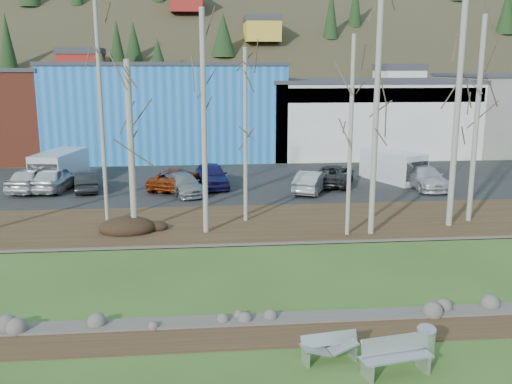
{
  "coord_description": "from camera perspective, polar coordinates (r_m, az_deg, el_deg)",
  "views": [
    {
      "loc": [
        -3.16,
        -13.64,
        7.92
      ],
      "look_at": [
        -0.79,
        10.84,
        2.5
      ],
      "focal_mm": 40.0,
      "sensor_mm": 36.0,
      "label": 1
    }
  ],
  "objects": [
    {
      "name": "birch_6",
      "position": [
        26.76,
        11.92,
        7.86
      ],
      "size": [
        0.27,
        0.27,
        11.52
      ],
      "color": "#A49E95",
      "rests_on": "far_bank"
    },
    {
      "name": "near_bank_rocks",
      "position": [
        18.79,
        4.8,
        -12.55
      ],
      "size": [
        80.0,
        0.8,
        0.5
      ],
      "primitive_type": null,
      "color": "#47423D",
      "rests_on": "ground"
    },
    {
      "name": "car_4",
      "position": [
        37.59,
        -4.46,
        1.66
      ],
      "size": [
        2.44,
        4.8,
        1.57
      ],
      "primitive_type": "imported",
      "rotation": [
        0.0,
        0.0,
        0.13
      ],
      "color": "#1B174F",
      "rests_on": "parking_lot"
    },
    {
      "name": "dirt_mound",
      "position": [
        28.13,
        -12.75,
        -3.36
      ],
      "size": [
        2.7,
        1.9,
        0.53
      ],
      "primitive_type": "ellipsoid",
      "color": "black",
      "rests_on": "far_bank"
    },
    {
      "name": "car_6",
      "position": [
        38.57,
        7.74,
        1.75
      ],
      "size": [
        4.02,
        5.6,
        1.42
      ],
      "primitive_type": "imported",
      "rotation": [
        0.0,
        0.0,
        2.78
      ],
      "color": "#2A2A2D",
      "rests_on": "parking_lot"
    },
    {
      "name": "birch_4",
      "position": [
        28.7,
        -1.07,
        5.59
      ],
      "size": [
        0.2,
        0.2,
        8.71
      ],
      "color": "#A49E95",
      "rests_on": "far_bank"
    },
    {
      "name": "birch_7",
      "position": [
        29.29,
        19.44,
        7.06
      ],
      "size": [
        0.29,
        0.29,
        10.77
      ],
      "color": "#A49E95",
      "rests_on": "far_bank"
    },
    {
      "name": "birch_1",
      "position": [
        29.33,
        -15.21,
        7.62
      ],
      "size": [
        0.2,
        0.2,
        11.07
      ],
      "color": "#A49E95",
      "rests_on": "far_bank"
    },
    {
      "name": "dirt_strip",
      "position": [
        17.89,
        5.38,
        -13.84
      ],
      "size": [
        80.0,
        1.8,
        0.03
      ],
      "primitive_type": "cube",
      "color": "#382616",
      "rests_on": "ground"
    },
    {
      "name": "van_white",
      "position": [
        40.54,
        13.69,
        2.5
      ],
      "size": [
        3.68,
        5.15,
        2.08
      ],
      "rotation": [
        0.0,
        0.0,
        0.4
      ],
      "color": "white",
      "rests_on": "parking_lot"
    },
    {
      "name": "birch_3",
      "position": [
        26.6,
        -5.22,
        6.79
      ],
      "size": [
        0.25,
        0.25,
        10.36
      ],
      "color": "#A49E95",
      "rests_on": "far_bank"
    },
    {
      "name": "car_3",
      "position": [
        35.75,
        -7.27,
        0.8
      ],
      "size": [
        3.32,
        4.75,
        1.28
      ],
      "primitive_type": "imported",
      "rotation": [
        0.0,
        0.0,
        0.39
      ],
      "color": "gray",
      "rests_on": "parking_lot"
    },
    {
      "name": "car_8",
      "position": [
        39.01,
        -21.41,
        1.25
      ],
      "size": [
        2.71,
        4.94,
        1.59
      ],
      "primitive_type": "imported",
      "rotation": [
        0.0,
        0.0,
        2.96
      ],
      "color": "silver",
      "rests_on": "parking_lot"
    },
    {
      "name": "van_grey",
      "position": [
        40.6,
        -19.13,
        2.26
      ],
      "size": [
        3.04,
        5.32,
        2.19
      ],
      "rotation": [
        0.0,
        0.0,
        -0.2
      ],
      "color": "#B4B7B9",
      "rests_on": "parking_lot"
    },
    {
      "name": "birch_8",
      "position": [
        30.61,
        21.19,
        6.62
      ],
      "size": [
        0.26,
        0.26,
        10.23
      ],
      "color": "#A49E95",
      "rests_on": "far_bank"
    },
    {
      "name": "car_7",
      "position": [
        38.77,
        16.5,
        1.41
      ],
      "size": [
        2.08,
        4.94,
        1.42
      ],
      "primitive_type": "imported",
      "rotation": [
        0.0,
        0.0,
        0.02
      ],
      "color": "silver",
      "rests_on": "parking_lot"
    },
    {
      "name": "building_blue",
      "position": [
        52.85,
        -8.68,
        8.2
      ],
      "size": [
        20.4,
        12.24,
        8.3
      ],
      "color": "#185FAD",
      "rests_on": "ground"
    },
    {
      "name": "building_white",
      "position": [
        54.95,
        10.6,
        7.51
      ],
      "size": [
        18.36,
        12.24,
        6.8
      ],
      "color": "beige",
      "rests_on": "ground"
    },
    {
      "name": "far_bank",
      "position": [
        29.38,
        0.85,
        -3.06
      ],
      "size": [
        80.0,
        7.0,
        0.15
      ],
      "primitive_type": "cube",
      "color": "#382616",
      "rests_on": "ground"
    },
    {
      "name": "litter_bin",
      "position": [
        16.89,
        16.6,
        -14.45
      ],
      "size": [
        0.61,
        0.61,
        0.86
      ],
      "primitive_type": "cylinder",
      "rotation": [
        0.0,
        0.0,
        -0.26
      ],
      "color": "silver",
      "rests_on": "ground"
    },
    {
      "name": "far_bank_rocks",
      "position": [
        26.36,
        1.62,
        -5.06
      ],
      "size": [
        80.0,
        0.8,
        0.46
      ],
      "primitive_type": null,
      "color": "#47423D",
      "rests_on": "ground"
    },
    {
      "name": "hillside",
      "position": [
        98.16,
        -3.85,
        18.0
      ],
      "size": [
        160.0,
        72.0,
        35.0
      ],
      "primitive_type": null,
      "color": "#332E1D",
      "rests_on": "ground"
    },
    {
      "name": "bench_intact",
      "position": [
        16.0,
        13.79,
        -15.62
      ],
      "size": [
        2.03,
        0.92,
        0.98
      ],
      "rotation": [
        0.0,
        0.0,
        0.18
      ],
      "color": "silver",
      "rests_on": "ground"
    },
    {
      "name": "river",
      "position": [
        22.52,
        2.93,
        -8.18
      ],
      "size": [
        80.0,
        8.0,
        0.9
      ],
      "primitive_type": null,
      "color": "#132031",
      "rests_on": "ground"
    },
    {
      "name": "birch_2",
      "position": [
        27.37,
        -12.4,
        4.34
      ],
      "size": [
        0.31,
        0.31,
        8.11
      ],
      "color": "#A49E95",
      "rests_on": "far_bank"
    },
    {
      "name": "car_5",
      "position": [
        36.1,
        5.54,
        1.04
      ],
      "size": [
        3.05,
        4.4,
        1.37
      ],
      "primitive_type": "imported",
      "rotation": [
        0.0,
        0.0,
        2.71
      ],
      "color": "#A6A6A8",
      "rests_on": "parking_lot"
    },
    {
      "name": "parking_lot",
      "position": [
        39.56,
        -0.84,
        0.98
      ],
      "size": [
        80.0,
        14.0,
        0.14
      ],
      "primitive_type": "cube",
      "color": "black",
      "rests_on": "ground"
    },
    {
      "name": "car_1",
      "position": [
        37.88,
        -16.6,
        1.05
      ],
      "size": [
        2.08,
        4.12,
        1.29
      ],
      "primitive_type": "imported",
      "rotation": [
        0.0,
        0.0,
        3.33
      ],
      "color": "#232326",
      "rests_on": "parking_lot"
    },
    {
      "name": "bench_damaged",
      "position": [
        16.37,
        7.33,
        -15.15
      ],
      "size": [
        1.69,
        0.78,
        0.73
      ],
      "rotation": [
        0.0,
        0.0,
        0.16
      ],
      "color": "silver",
      "rests_on": "ground"
    },
    {
      "name": "birch_5",
      "position": [
        26.52,
        9.43,
        5.38
      ],
      "size": [
        0.19,
        0.19,
        9.19
      ],
      "color": "#A49E95",
      "rests_on": "far_bank"
    },
    {
      "name": "car_0",
      "position": [
        38.65,
        -19.41,
        1.3
      ],
      "size": [
        2.71,
        4.94,
        1.59
      ],
      "primitive_type": "imported",
      "rotation": [
        0.0,
        0.0,
        2.96
      ],
      "color": "silver",
      "rests_on": "parking_lot"
    },
    {
      "name": "car_2",
      "position": [
        37.35,
        -7.97,
        1.33
      ],
      "size": [
        3.93,
        5.31,
        1.34
      ],
      "primitive_type": "imported",
      "rotation": [
        0.0,
        0.0,
        2.74
      ],
      "color": "maroon",
      "rests_on": "parking_lot"
    },
    {
      "name": "ground",
      "position": [
        16.09,
        6.85,
        -17.16
      ],
      "size": [
        200.0,
        200.0,
        0.0
      ],
      "primitive_type": "plane",
      "color": "#344F1C",
      "rests_on": "ground"
    }
  ]
}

